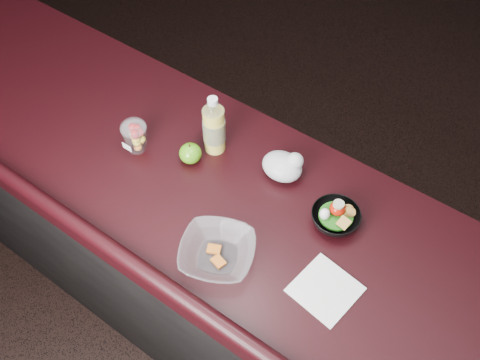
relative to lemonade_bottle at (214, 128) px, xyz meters
The scene contains 8 objects.
counter 0.62m from the lemonade_bottle, 68.02° to the right, with size 4.06×0.71×1.02m.
lemonade_bottle is the anchor object (origin of this frame).
fruit_cup 0.26m from the lemonade_bottle, 144.06° to the right, with size 0.08×0.08×0.12m.
green_apple 0.11m from the lemonade_bottle, 109.44° to the right, with size 0.07×0.07×0.07m.
plastic_bag 0.25m from the lemonade_bottle, ahead, with size 0.13×0.11×0.10m.
snack_bowl 0.47m from the lemonade_bottle, ahead, with size 0.17×0.17×0.08m.
takeout_bowl 0.42m from the lemonade_bottle, 51.76° to the right, with size 0.28×0.28×0.05m.
paper_napkin 0.61m from the lemonade_bottle, 22.95° to the right, with size 0.16×0.16×0.00m, color white.
Camera 1 is at (0.70, -0.47, 2.34)m, focal length 40.00 mm.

